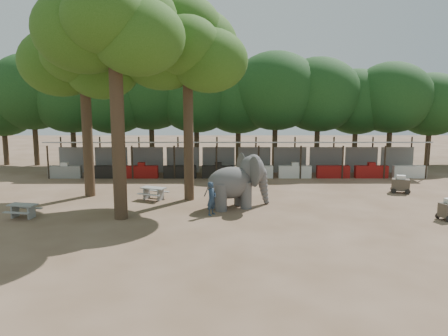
{
  "coord_description": "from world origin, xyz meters",
  "views": [
    {
      "loc": [
        -1.06,
        -18.53,
        5.77
      ],
      "look_at": [
        -1.0,
        5.0,
        2.0
      ],
      "focal_mm": 35.0,
      "sensor_mm": 36.0,
      "label": 1
    }
  ],
  "objects_px": {
    "yard_tree_back": "(185,47)",
    "handler": "(212,198)",
    "yard_tree_left": "(82,55)",
    "yard_tree_center": "(112,22)",
    "elephant": "(238,181)",
    "picnic_table_near": "(23,209)",
    "picnic_table_far": "(153,192)",
    "cart_back": "(401,184)"
  },
  "relations": [
    {
      "from": "picnic_table_far",
      "to": "elephant",
      "type": "bearing_deg",
      "value": 3.68
    },
    {
      "from": "cart_back",
      "to": "handler",
      "type": "bearing_deg",
      "value": -138.27
    },
    {
      "from": "yard_tree_left",
      "to": "handler",
      "type": "relative_size",
      "value": 6.58
    },
    {
      "from": "picnic_table_near",
      "to": "yard_tree_back",
      "type": "bearing_deg",
      "value": 39.85
    },
    {
      "from": "picnic_table_near",
      "to": "picnic_table_far",
      "type": "relative_size",
      "value": 0.87
    },
    {
      "from": "yard_tree_left",
      "to": "yard_tree_center",
      "type": "xyz_separation_m",
      "value": [
        3.0,
        -5.0,
        1.01
      ]
    },
    {
      "from": "yard_tree_left",
      "to": "cart_back",
      "type": "bearing_deg",
      "value": 1.82
    },
    {
      "from": "picnic_table_far",
      "to": "cart_back",
      "type": "relative_size",
      "value": 1.42
    },
    {
      "from": "picnic_table_near",
      "to": "cart_back",
      "type": "height_order",
      "value": "cart_back"
    },
    {
      "from": "yard_tree_back",
      "to": "picnic_table_near",
      "type": "bearing_deg",
      "value": -152.11
    },
    {
      "from": "picnic_table_far",
      "to": "handler",
      "type": "bearing_deg",
      "value": -20.42
    },
    {
      "from": "elephant",
      "to": "cart_back",
      "type": "bearing_deg",
      "value": -3.61
    },
    {
      "from": "yard_tree_center",
      "to": "yard_tree_back",
      "type": "xyz_separation_m",
      "value": [
        3.0,
        4.0,
        -0.67
      ]
    },
    {
      "from": "yard_tree_center",
      "to": "elephant",
      "type": "relative_size",
      "value": 3.21
    },
    {
      "from": "elephant",
      "to": "picnic_table_far",
      "type": "distance_m",
      "value": 5.2
    },
    {
      "from": "yard_tree_left",
      "to": "picnic_table_far",
      "type": "distance_m",
      "value": 8.83
    },
    {
      "from": "yard_tree_back",
      "to": "elephant",
      "type": "relative_size",
      "value": 3.02
    },
    {
      "from": "yard_tree_left",
      "to": "picnic_table_far",
      "type": "xyz_separation_m",
      "value": [
        4.08,
        -1.19,
        -7.73
      ]
    },
    {
      "from": "elephant",
      "to": "picnic_table_far",
      "type": "bearing_deg",
      "value": 136.99
    },
    {
      "from": "picnic_table_near",
      "to": "cart_back",
      "type": "bearing_deg",
      "value": 27.27
    },
    {
      "from": "yard_tree_back",
      "to": "handler",
      "type": "bearing_deg",
      "value": -66.8
    },
    {
      "from": "picnic_table_far",
      "to": "cart_back",
      "type": "height_order",
      "value": "cart_back"
    },
    {
      "from": "yard_tree_back",
      "to": "picnic_table_far",
      "type": "bearing_deg",
      "value": -174.34
    },
    {
      "from": "picnic_table_near",
      "to": "picnic_table_far",
      "type": "xyz_separation_m",
      "value": [
        5.74,
        3.87,
        0.02
      ]
    },
    {
      "from": "yard_tree_left",
      "to": "yard_tree_back",
      "type": "relative_size",
      "value": 0.97
    },
    {
      "from": "yard_tree_back",
      "to": "elephant",
      "type": "height_order",
      "value": "yard_tree_back"
    },
    {
      "from": "yard_tree_left",
      "to": "handler",
      "type": "bearing_deg",
      "value": -31.07
    },
    {
      "from": "yard_tree_center",
      "to": "cart_back",
      "type": "xyz_separation_m",
      "value": [
        16.03,
        5.61,
        -8.67
      ]
    },
    {
      "from": "handler",
      "to": "picnic_table_far",
      "type": "xyz_separation_m",
      "value": [
        -3.43,
        3.34,
        -0.37
      ]
    },
    {
      "from": "picnic_table_near",
      "to": "yard_tree_left",
      "type": "bearing_deg",
      "value": 83.74
    },
    {
      "from": "yard_tree_center",
      "to": "picnic_table_far",
      "type": "xyz_separation_m",
      "value": [
        1.08,
        3.81,
        -8.74
      ]
    },
    {
      "from": "elephant",
      "to": "picnic_table_far",
      "type": "relative_size",
      "value": 2.06
    },
    {
      "from": "yard_tree_left",
      "to": "picnic_table_far",
      "type": "bearing_deg",
      "value": -16.26
    },
    {
      "from": "yard_tree_center",
      "to": "picnic_table_far",
      "type": "height_order",
      "value": "yard_tree_center"
    },
    {
      "from": "yard_tree_center",
      "to": "cart_back",
      "type": "distance_m",
      "value": 19.07
    },
    {
      "from": "yard_tree_back",
      "to": "elephant",
      "type": "distance_m",
      "value": 7.94
    },
    {
      "from": "elephant",
      "to": "picnic_table_near",
      "type": "relative_size",
      "value": 2.38
    },
    {
      "from": "yard_tree_center",
      "to": "picnic_table_near",
      "type": "distance_m",
      "value": 9.93
    },
    {
      "from": "yard_tree_left",
      "to": "elephant",
      "type": "xyz_separation_m",
      "value": [
        8.89,
        -2.95,
        -6.8
      ]
    },
    {
      "from": "yard_tree_left",
      "to": "handler",
      "type": "xyz_separation_m",
      "value": [
        7.51,
        -4.53,
        -7.36
      ]
    },
    {
      "from": "yard_tree_left",
      "to": "yard_tree_center",
      "type": "height_order",
      "value": "yard_tree_center"
    },
    {
      "from": "elephant",
      "to": "handler",
      "type": "bearing_deg",
      "value": -153.95
    }
  ]
}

